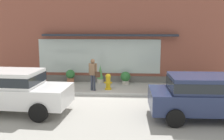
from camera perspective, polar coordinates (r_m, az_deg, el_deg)
name	(u,v)px	position (r m, az deg, el deg)	size (l,w,h in m)	color
ground_plane	(105,95)	(12.75, -1.57, -5.43)	(60.00, 60.00, 0.00)	#9E9B93
curb_strip	(105,94)	(12.54, -1.66, -5.40)	(14.00, 0.24, 0.12)	#B2B2AD
storefront	(110,39)	(15.50, -0.50, 6.89)	(14.00, 0.81, 5.26)	brown
fire_hydrant	(108,81)	(13.66, -0.86, -2.52)	(0.42, 0.40, 0.85)	gold
pedestrian_with_handbag	(93,72)	(13.37, -4.14, -0.54)	(0.62, 0.31, 1.66)	#333847
parked_car_white	(13,89)	(10.71, -21.04, -3.85)	(4.33, 2.18, 1.65)	white
parked_car_navy	(204,94)	(9.92, 19.58, -5.07)	(4.03, 2.12, 1.58)	navy
potted_plant_trailing_edge	(100,74)	(15.21, -2.59, -0.97)	(0.39, 0.39, 1.07)	#B7B2A3
potted_plant_doorstep	(184,79)	(15.01, 15.55, -1.82)	(0.49, 0.49, 0.88)	#4C4C51
potted_plant_window_left	(70,76)	(15.26, -9.14, -1.30)	(0.53, 0.53, 0.81)	#9E6042
potted_plant_near_hydrant	(125,77)	(14.91, 2.98, -1.65)	(0.57, 0.57, 0.73)	#B7B2A3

